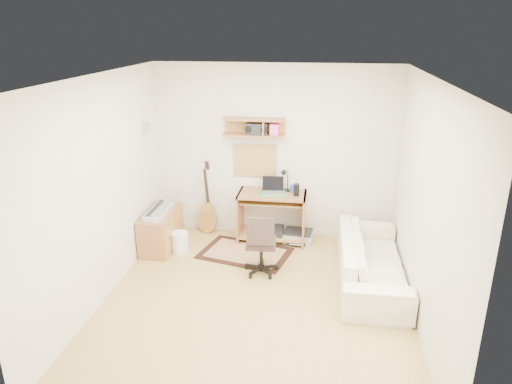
# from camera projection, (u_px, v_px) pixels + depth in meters

# --- Properties ---
(floor) EXTENTS (3.60, 4.00, 0.01)m
(floor) POSITION_uv_depth(u_px,v_px,m) (256.00, 301.00, 5.63)
(floor) COLOR tan
(floor) RESTS_ON ground
(ceiling) EXTENTS (3.60, 4.00, 0.01)m
(ceiling) POSITION_uv_depth(u_px,v_px,m) (256.00, 77.00, 4.75)
(ceiling) COLOR white
(ceiling) RESTS_ON ground
(back_wall) EXTENTS (3.60, 0.01, 2.60)m
(back_wall) POSITION_uv_depth(u_px,v_px,m) (275.00, 152.00, 7.06)
(back_wall) COLOR beige
(back_wall) RESTS_ON ground
(left_wall) EXTENTS (0.01, 4.00, 2.60)m
(left_wall) POSITION_uv_depth(u_px,v_px,m) (101.00, 191.00, 5.43)
(left_wall) COLOR beige
(left_wall) RESTS_ON ground
(right_wall) EXTENTS (0.01, 4.00, 2.60)m
(right_wall) POSITION_uv_depth(u_px,v_px,m) (426.00, 207.00, 4.95)
(right_wall) COLOR beige
(right_wall) RESTS_ON ground
(wall_shelf) EXTENTS (0.90, 0.25, 0.26)m
(wall_shelf) POSITION_uv_depth(u_px,v_px,m) (254.00, 127.00, 6.85)
(wall_shelf) COLOR #9D6037
(wall_shelf) RESTS_ON back_wall
(cork_board) EXTENTS (0.64, 0.03, 0.49)m
(cork_board) POSITION_uv_depth(u_px,v_px,m) (255.00, 160.00, 7.12)
(cork_board) COLOR tan
(cork_board) RESTS_ON back_wall
(wall_photo) EXTENTS (0.02, 0.20, 0.15)m
(wall_photo) POSITION_uv_depth(u_px,v_px,m) (146.00, 128.00, 6.69)
(wall_photo) COLOR #4C8CBF
(wall_photo) RESTS_ON left_wall
(desk) EXTENTS (1.00, 0.55, 0.75)m
(desk) POSITION_uv_depth(u_px,v_px,m) (272.00, 217.00, 7.11)
(desk) COLOR #9D6037
(desk) RESTS_ON floor
(laptop) EXTENTS (0.34, 0.34, 0.24)m
(laptop) POSITION_uv_depth(u_px,v_px,m) (273.00, 186.00, 6.92)
(laptop) COLOR silver
(laptop) RESTS_ON desk
(speaker) EXTENTS (0.08, 0.08, 0.18)m
(speaker) POSITION_uv_depth(u_px,v_px,m) (297.00, 190.00, 6.86)
(speaker) COLOR black
(speaker) RESTS_ON desk
(desk_lamp) EXTENTS (0.11, 0.11, 0.34)m
(desk_lamp) POSITION_uv_depth(u_px,v_px,m) (288.00, 180.00, 7.03)
(desk_lamp) COLOR black
(desk_lamp) RESTS_ON desk
(pencil_cup) EXTENTS (0.08, 0.08, 0.11)m
(pencil_cup) POSITION_uv_depth(u_px,v_px,m) (292.00, 188.00, 7.02)
(pencil_cup) COLOR #2E428B
(pencil_cup) RESTS_ON desk
(boombox) EXTENTS (0.31, 0.14, 0.16)m
(boombox) POSITION_uv_depth(u_px,v_px,m) (257.00, 129.00, 6.84)
(boombox) COLOR black
(boombox) RESTS_ON wall_shelf
(rug) EXTENTS (1.39, 1.10, 0.02)m
(rug) POSITION_uv_depth(u_px,v_px,m) (245.00, 253.00, 6.79)
(rug) COLOR #C6B385
(rug) RESTS_ON floor
(task_chair) EXTENTS (0.46, 0.46, 0.85)m
(task_chair) POSITION_uv_depth(u_px,v_px,m) (261.00, 243.00, 6.14)
(task_chair) COLOR #32241E
(task_chair) RESTS_ON floor
(cabinet) EXTENTS (0.40, 0.90, 0.55)m
(cabinet) POSITION_uv_depth(u_px,v_px,m) (161.00, 230.00, 6.90)
(cabinet) COLOR #9D6037
(cabinet) RESTS_ON floor
(music_keyboard) EXTENTS (0.23, 0.75, 0.07)m
(music_keyboard) POSITION_uv_depth(u_px,v_px,m) (160.00, 210.00, 6.80)
(music_keyboard) COLOR #B2B5BA
(music_keyboard) RESTS_ON cabinet
(guitar) EXTENTS (0.32, 0.22, 1.14)m
(guitar) POSITION_uv_depth(u_px,v_px,m) (206.00, 198.00, 7.31)
(guitar) COLOR #AC7735
(guitar) RESTS_ON floor
(waste_basket) EXTENTS (0.26, 0.26, 0.29)m
(waste_basket) POSITION_uv_depth(u_px,v_px,m) (180.00, 242.00, 6.81)
(waste_basket) COLOR white
(waste_basket) RESTS_ON floor
(printer) EXTENTS (0.45, 0.37, 0.16)m
(printer) POSITION_uv_depth(u_px,v_px,m) (298.00, 236.00, 7.15)
(printer) COLOR #A5A8AA
(printer) RESTS_ON floor
(sofa) EXTENTS (0.59, 2.02, 0.79)m
(sofa) POSITION_uv_depth(u_px,v_px,m) (372.00, 253.00, 5.94)
(sofa) COLOR beige
(sofa) RESTS_ON floor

